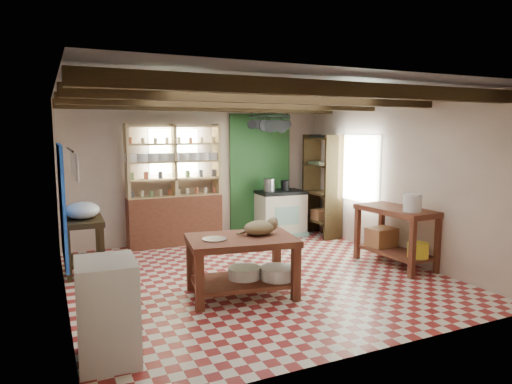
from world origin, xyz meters
name	(u,v)px	position (x,y,z in m)	size (l,w,h in m)	color
floor	(256,277)	(0.00, 0.00, -0.01)	(5.00, 5.00, 0.02)	maroon
ceiling	(256,92)	(0.00, 0.00, 2.60)	(5.00, 5.00, 0.02)	#4F4E54
wall_back	(200,172)	(0.00, 2.50, 1.30)	(5.00, 0.04, 2.60)	#C3AF9D
wall_front	(372,217)	(0.00, -2.50, 1.30)	(5.00, 0.04, 2.60)	#C3AF9D
wall_left	(61,198)	(-2.50, 0.00, 1.30)	(0.04, 5.00, 2.60)	#C3AF9D
wall_right	(395,179)	(2.50, 0.00, 1.30)	(0.04, 5.00, 2.60)	#C3AF9D
ceiling_beams	(256,101)	(0.00, 0.00, 2.48)	(5.00, 3.80, 0.15)	#342512
blue_wall_patch	(62,203)	(-2.47, 0.90, 1.10)	(0.04, 1.40, 1.60)	blue
green_wall_patch	(260,172)	(1.25, 2.47, 1.25)	(1.30, 0.04, 2.30)	#1F4E21
window_back	(174,151)	(-0.50, 2.48, 1.70)	(0.90, 0.02, 0.80)	beige
window_right	(356,168)	(2.48, 1.00, 1.40)	(0.02, 1.30, 1.20)	beige
utensil_rail	(71,163)	(-2.44, -1.20, 1.78)	(0.06, 0.90, 0.28)	black
pot_rack	(270,125)	(1.25, 2.05, 2.18)	(0.86, 0.12, 0.36)	black
shelving_unit	(174,185)	(-0.55, 2.31, 1.10)	(1.70, 0.34, 2.20)	tan
tall_rack	(322,186)	(2.28, 1.80, 1.00)	(0.40, 0.86, 2.00)	#342512
work_table	(241,266)	(-0.47, -0.59, 0.38)	(1.33, 0.88, 0.75)	brown
stove	(280,213)	(1.54, 2.15, 0.45)	(0.92, 0.62, 0.90)	beige
prep_table	(84,246)	(-2.20, 1.22, 0.40)	(0.55, 0.80, 0.81)	#342512
white_cabinet	(107,311)	(-2.22, -1.61, 0.47)	(0.52, 0.62, 0.93)	silver
right_counter	(395,237)	(2.18, -0.42, 0.45)	(0.63, 1.27, 0.91)	brown
cat	(259,228)	(-0.22, -0.58, 0.84)	(0.41, 0.31, 0.19)	#968057
steel_tray	(215,239)	(-0.83, -0.59, 0.76)	(0.30, 0.30, 0.02)	#94939A
basin_large	(244,273)	(-0.42, -0.55, 0.27)	(0.42, 0.42, 0.15)	silver
basin_small	(278,273)	(-0.04, -0.76, 0.28)	(0.44, 0.44, 0.15)	silver
kettle_left	(269,185)	(1.29, 2.16, 1.02)	(0.22, 0.22, 0.25)	#94939A
kettle_right	(285,185)	(1.64, 2.15, 1.00)	(0.16, 0.16, 0.20)	black
enamel_bowl	(82,210)	(-2.20, 1.22, 0.93)	(0.49, 0.49, 0.25)	silver
white_bucket	(412,203)	(2.15, -0.77, 1.04)	(0.26, 0.26, 0.26)	silver
wicker_basket	(381,237)	(2.16, -0.12, 0.39)	(0.42, 0.34, 0.30)	#95613C
yellow_tub	(418,250)	(2.21, -0.87, 0.35)	(0.30, 0.30, 0.22)	yellow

